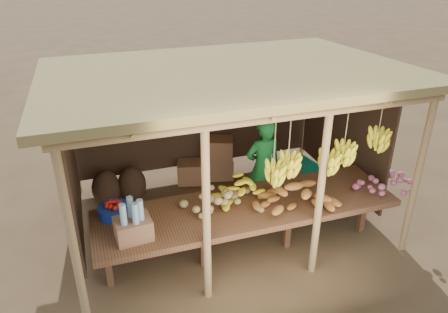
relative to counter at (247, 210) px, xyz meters
name	(u,v)px	position (x,y,z in m)	size (l,w,h in m)	color
ground	(224,217)	(0.00, 0.95, -0.74)	(60.00, 60.00, 0.00)	brown
stall_structure	(230,99)	(0.09, 0.94, 1.18)	(4.70, 3.50, 2.43)	tan
counter	(247,210)	(0.00, 0.00, 0.00)	(3.90, 1.05, 0.80)	brown
potato_heap	(220,196)	(-0.35, 0.05, 0.24)	(0.93, 0.56, 0.36)	#9E8651
sweet_potato_heap	(290,192)	(0.53, -0.13, 0.24)	(1.05, 0.63, 0.36)	#AB692C
onion_heap	(386,179)	(1.90, -0.23, 0.24)	(0.91, 0.55, 0.36)	#B35770
banana_pile	(242,188)	(-0.02, 0.15, 0.24)	(0.60, 0.36, 0.35)	yellow
tomato_basin	(114,210)	(-1.64, 0.31, 0.14)	(0.38, 0.38, 0.20)	navy
bottle_box	(133,224)	(-1.47, -0.22, 0.26)	(0.43, 0.35, 0.51)	#906140
vendor	(263,167)	(0.61, 0.94, 0.04)	(0.57, 0.37, 1.55)	#186F2D
tarp_crate	(293,187)	(1.11, 0.85, -0.35)	(0.91, 0.82, 0.94)	brown
carton_stack	(210,163)	(0.14, 2.15, -0.41)	(1.07, 0.49, 0.75)	#906140
burlap_sacks	(119,184)	(-1.45, 2.02, -0.47)	(0.88, 0.46, 0.62)	#432D1F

